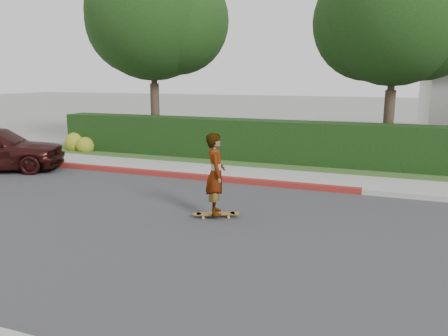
{
  "coord_description": "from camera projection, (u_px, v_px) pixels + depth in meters",
  "views": [
    {
      "loc": [
        1.52,
        -7.35,
        3.0
      ],
      "look_at": [
        -1.82,
        1.48,
        1.0
      ],
      "focal_mm": 35.0,
      "sensor_mm": 36.0,
      "label": 1
    }
  ],
  "objects": [
    {
      "name": "skateboard",
      "position": [
        216.0,
        214.0,
        9.38
      ],
      "size": [
        1.01,
        0.6,
        0.09
      ],
      "rotation": [
        0.0,
        0.0,
        0.43
      ],
      "color": "gold",
      "rests_on": "ground"
    },
    {
      "name": "road",
      "position": [
        289.0,
        245.0,
        7.87
      ],
      "size": [
        60.0,
        8.0,
        0.01
      ],
      "primitive_type": "cube",
      "color": "#2D2D30",
      "rests_on": "ground"
    },
    {
      "name": "tree_center",
      "position": [
        396.0,
        18.0,
        14.75
      ],
      "size": [
        5.66,
        4.84,
        7.44
      ],
      "color": "#33261C",
      "rests_on": "ground"
    },
    {
      "name": "curb_far",
      "position": [
        323.0,
        188.0,
        11.6
      ],
      "size": [
        60.0,
        0.2,
        0.15
      ],
      "primitive_type": "cube",
      "color": "#9E9E99",
      "rests_on": "ground"
    },
    {
      "name": "sidewalk_far",
      "position": [
        327.0,
        181.0,
        12.43
      ],
      "size": [
        60.0,
        1.6,
        0.12
      ],
      "primitive_type": "cube",
      "color": "gray",
      "rests_on": "ground"
    },
    {
      "name": "hedge",
      "position": [
        250.0,
        141.0,
        15.34
      ],
      "size": [
        15.0,
        1.0,
        1.5
      ],
      "primitive_type": "cube",
      "color": "black",
      "rests_on": "ground"
    },
    {
      "name": "tree_left",
      "position": [
        154.0,
        18.0,
        17.33
      ],
      "size": [
        5.99,
        5.21,
        8.0
      ],
      "color": "#33261C",
      "rests_on": "ground"
    },
    {
      "name": "planting_strip",
      "position": [
        334.0,
        170.0,
        13.9
      ],
      "size": [
        60.0,
        1.6,
        0.1
      ],
      "primitive_type": "cube",
      "color": "#2D4C1E",
      "rests_on": "ground"
    },
    {
      "name": "curb_red_section",
      "position": [
        157.0,
        173.0,
        13.33
      ],
      "size": [
        12.0,
        0.21,
        0.15
      ],
      "primitive_type": "cube",
      "color": "maroon",
      "rests_on": "ground"
    },
    {
      "name": "ground",
      "position": [
        289.0,
        245.0,
        7.87
      ],
      "size": [
        120.0,
        120.0,
        0.0
      ],
      "primitive_type": "plane",
      "color": "slate",
      "rests_on": "ground"
    },
    {
      "name": "skateboarder",
      "position": [
        216.0,
        174.0,
        9.2
      ],
      "size": [
        0.65,
        0.75,
        1.74
      ],
      "primitive_type": "imported",
      "rotation": [
        0.0,
        0.0,
        2.02
      ],
      "color": "white",
      "rests_on": "skateboard"
    },
    {
      "name": "flowering_shrub",
      "position": [
        79.0,
        144.0,
        17.43
      ],
      "size": [
        1.4,
        1.0,
        0.9
      ],
      "color": "#2D4C19",
      "rests_on": "ground"
    }
  ]
}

